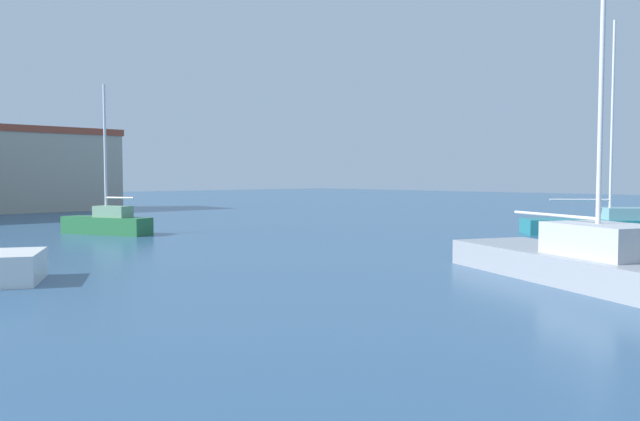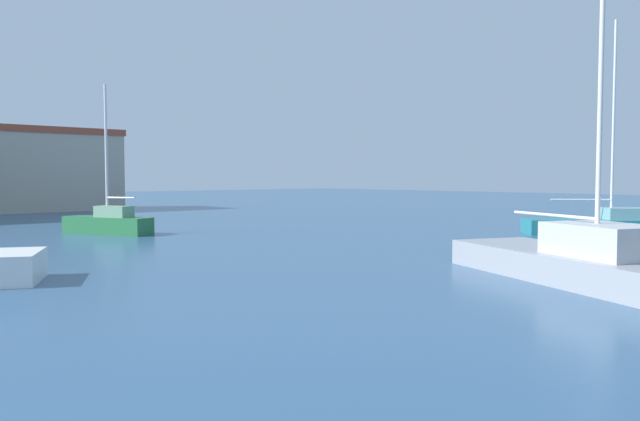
{
  "view_description": "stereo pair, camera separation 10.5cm",
  "coord_description": "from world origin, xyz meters",
  "views": [
    {
      "loc": [
        1.58,
        -3.91,
        2.66
      ],
      "look_at": [
        16.06,
        12.35,
        1.47
      ],
      "focal_mm": 34.86,
      "sensor_mm": 36.0,
      "label": 1
    },
    {
      "loc": [
        1.65,
        -3.98,
        2.66
      ],
      "look_at": [
        16.06,
        12.35,
        1.47
      ],
      "focal_mm": 34.86,
      "sensor_mm": 36.0,
      "label": 2
    }
  ],
  "objects": [
    {
      "name": "water",
      "position": [
        15.0,
        20.0,
        0.0
      ],
      "size": [
        160.0,
        160.0,
        0.0
      ],
      "primitive_type": "plane",
      "color": "#2D5175",
      "rests_on": "ground"
    },
    {
      "name": "sailboat_green_distant_north",
      "position": [
        13.25,
        23.95,
        0.56
      ],
      "size": [
        2.94,
        4.49,
        6.87
      ],
      "color": "#28703D",
      "rests_on": "water"
    },
    {
      "name": "sailboat_grey_center_channel",
      "position": [
        16.78,
        2.86,
        0.55
      ],
      "size": [
        5.73,
        9.3,
        12.6
      ],
      "color": "gray",
      "rests_on": "water"
    },
    {
      "name": "sailboat_teal_far_left",
      "position": [
        30.64,
        8.4,
        0.49
      ],
      "size": [
        6.81,
        6.85,
        9.75
      ],
      "color": "#1E707A",
      "rests_on": "water"
    },
    {
      "name": "waterfront_apartments",
      "position": [
        15.76,
        46.58,
        3.19
      ],
      "size": [
        14.23,
        6.44,
        6.36
      ],
      "color": "#B2A893",
      "rests_on": "ground"
    }
  ]
}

